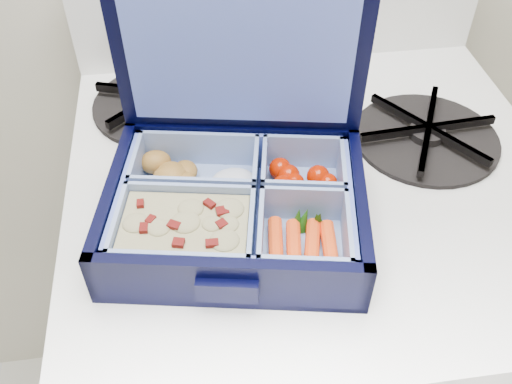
{
  "coord_description": "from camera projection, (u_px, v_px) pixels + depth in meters",
  "views": [
    {
      "loc": [
        0.4,
        1.26,
        1.22
      ],
      "look_at": [
        0.45,
        1.64,
        0.84
      ],
      "focal_mm": 40.0,
      "sensor_mm": 36.0,
      "label": 1
    }
  ],
  "objects": [
    {
      "name": "bento_box",
      "position": [
        236.0,
        208.0,
        0.54
      ],
      "size": [
        0.27,
        0.23,
        0.06
      ],
      "primitive_type": null,
      "rotation": [
        0.0,
        0.0,
        -0.19
      ],
      "color": "black",
      "rests_on": "stove"
    },
    {
      "name": "burner_grate_rear",
      "position": [
        162.0,
        99.0,
        0.7
      ],
      "size": [
        0.22,
        0.22,
        0.02
      ],
      "primitive_type": "cylinder",
      "rotation": [
        0.0,
        0.0,
        -0.33
      ],
      "color": "black",
      "rests_on": "stove"
    },
    {
      "name": "burner_grate",
      "position": [
        427.0,
        132.0,
        0.65
      ],
      "size": [
        0.18,
        0.18,
        0.02
      ],
      "primitive_type": "cylinder",
      "rotation": [
        0.0,
        0.0,
        0.07
      ],
      "color": "black",
      "rests_on": "stove"
    },
    {
      "name": "stove",
      "position": [
        295.0,
        350.0,
        0.91
      ],
      "size": [
        0.53,
        0.53,
        0.8
      ],
      "primitive_type": null,
      "color": "white",
      "rests_on": "floor"
    },
    {
      "name": "fork",
      "position": [
        273.0,
        145.0,
        0.65
      ],
      "size": [
        0.14,
        0.14,
        0.01
      ],
      "primitive_type": null,
      "rotation": [
        0.0,
        0.0,
        -0.76
      ],
      "color": "#9C9EA8",
      "rests_on": "stove"
    }
  ]
}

